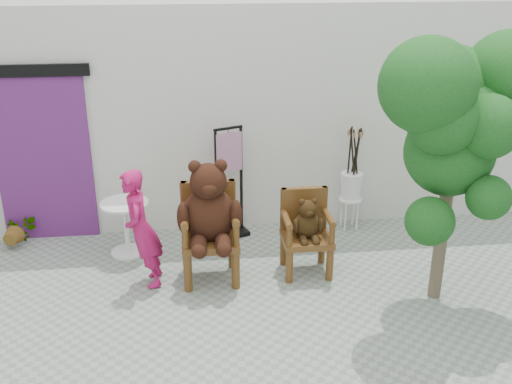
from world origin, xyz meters
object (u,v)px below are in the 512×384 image
chair_big (209,214)px  person (142,229)px  display_stand (229,195)px  tree (461,112)px  chair_small (306,226)px  cafe_table (126,222)px  stool_bucket (351,185)px

chair_big → person: size_ratio=1.06×
display_stand → tree: (2.15, -1.91, 1.56)m
chair_big → display_stand: bearing=74.8°
chair_small → tree: tree is taller
tree → person: bearing=167.1°
chair_small → display_stand: 1.36m
chair_big → cafe_table: 1.33m
tree → stool_bucket: bearing=104.3°
chair_big → display_stand: (0.31, 1.14, -0.24)m
stool_bucket → chair_small: bearing=-127.5°
stool_bucket → tree: (0.49, -1.92, 1.50)m
display_stand → person: bearing=-153.6°
cafe_table → tree: bearing=-23.6°
display_stand → tree: bearing=-62.8°
cafe_table → stool_bucket: (3.00, 0.39, 0.20)m
chair_big → person: bearing=-177.4°
cafe_table → display_stand: size_ratio=0.47×
person → display_stand: 1.60m
chair_big → cafe_table: bearing=143.8°
person → stool_bucket: (2.74, 1.18, -0.06)m
person → tree: bearing=73.9°
person → stool_bucket: size_ratio=0.96×
chair_small → tree: size_ratio=0.34×
chair_big → stool_bucket: chair_big is taller
tree → cafe_table: bearing=156.4°
chair_small → stool_bucket: (0.83, 1.08, 0.05)m
chair_small → person: (-1.90, -0.09, 0.11)m
chair_big → stool_bucket: size_ratio=1.02×
cafe_table → tree: (3.49, -1.52, 1.70)m
chair_small → stool_bucket: stool_bucket is taller
display_stand → stool_bucket: 1.66m
tree → display_stand: bearing=138.3°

